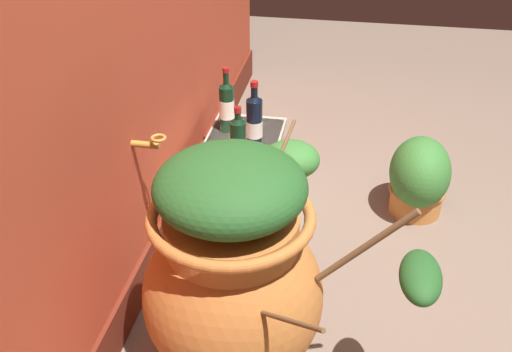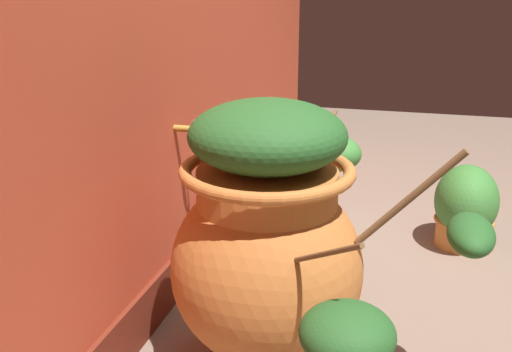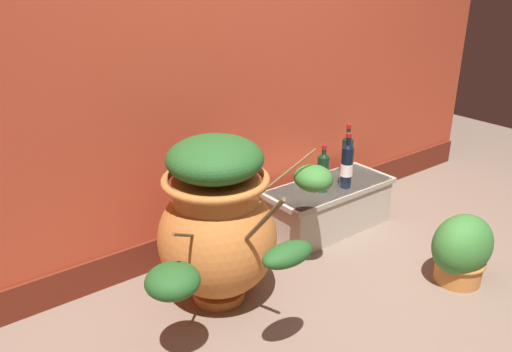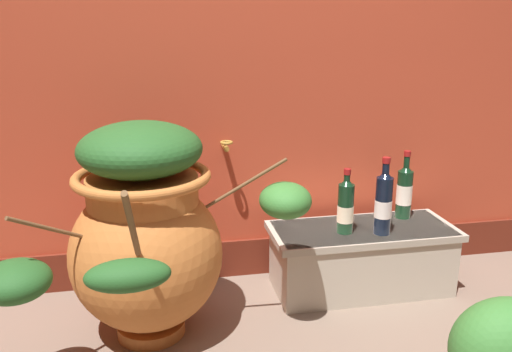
% 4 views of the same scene
% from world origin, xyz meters
% --- Properties ---
extents(ground_plane, '(7.00, 7.00, 0.00)m').
position_xyz_m(ground_plane, '(0.00, 0.00, 0.00)').
color(ground_plane, '#7A6656').
extents(back_wall, '(4.40, 0.33, 2.60)m').
position_xyz_m(back_wall, '(-0.00, 1.20, 1.29)').
color(back_wall, '#B74228').
rests_on(back_wall, ground_plane).
extents(terracotta_urn, '(1.11, 0.90, 0.84)m').
position_xyz_m(terracotta_urn, '(-0.38, 0.66, 0.42)').
color(terracotta_urn, '#C17033').
rests_on(terracotta_urn, ground_plane).
extents(stone_ledge, '(0.83, 0.35, 0.30)m').
position_xyz_m(stone_ledge, '(0.56, 0.85, 0.16)').
color(stone_ledge, beige).
rests_on(stone_ledge, ground_plane).
extents(wine_bottle_left, '(0.07, 0.07, 0.32)m').
position_xyz_m(wine_bottle_left, '(0.79, 0.95, 0.43)').
color(wine_bottle_left, black).
rests_on(wine_bottle_left, stone_ledge).
extents(wine_bottle_middle, '(0.07, 0.07, 0.29)m').
position_xyz_m(wine_bottle_middle, '(0.46, 0.82, 0.42)').
color(wine_bottle_middle, black).
rests_on(wine_bottle_middle, stone_ledge).
extents(wine_bottle_right, '(0.07, 0.07, 0.34)m').
position_xyz_m(wine_bottle_right, '(0.61, 0.78, 0.44)').
color(wine_bottle_right, black).
rests_on(wine_bottle_right, stone_ledge).
extents(potted_shrub, '(0.36, 0.28, 0.38)m').
position_xyz_m(potted_shrub, '(0.69, 0.03, 0.18)').
color(potted_shrub, '#CC7F3D').
rests_on(potted_shrub, ground_plane).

